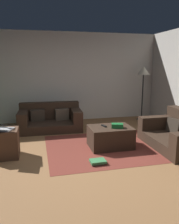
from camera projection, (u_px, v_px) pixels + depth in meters
ground_plane at (74, 163)px, 3.88m from camera, size 6.40×6.40×0.00m
rear_partition at (56, 77)px, 6.60m from camera, size 6.40×0.12×2.60m
couch_left at (50, 119)px, 5.91m from camera, size 1.61×1.00×0.68m
ottoman at (110, 137)px, 4.61m from camera, size 0.86×0.62×0.43m
gift_box at (117, 126)px, 4.50m from camera, size 0.27×0.21×0.09m
tv_remote at (104, 126)px, 4.61m from camera, size 0.09×0.17×0.02m
side_table at (4, 144)px, 4.09m from camera, size 0.52×0.44×0.53m
laptop at (1, 127)px, 3.96m from camera, size 0.49×0.52×0.19m
book_stack at (98, 162)px, 3.85m from camera, size 0.27×0.21×0.07m
corner_lamp at (143, 75)px, 6.67m from camera, size 0.36×0.36×1.62m
area_rug at (110, 147)px, 4.66m from camera, size 2.60×2.00×0.01m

